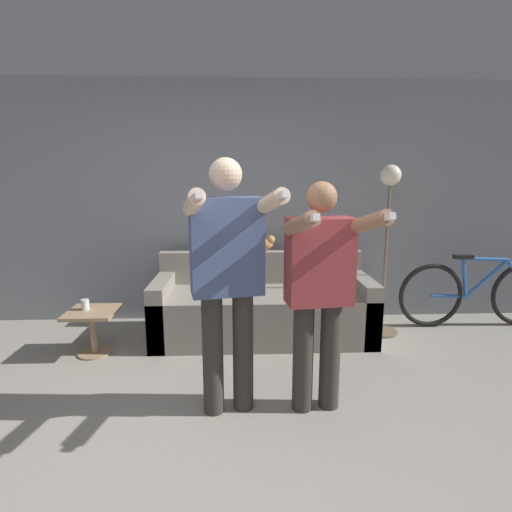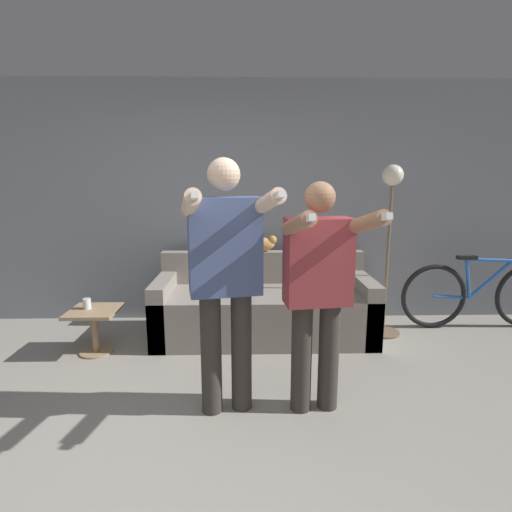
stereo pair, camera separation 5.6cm
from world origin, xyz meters
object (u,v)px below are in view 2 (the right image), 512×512
object	(u,v)px
person_right	(318,284)
cup	(87,304)
cat	(260,244)
floor_lamp	(390,217)
bicycle	(481,295)
person_left	(226,270)
side_table	(94,322)
couch	(264,309)

from	to	relation	value
person_right	cup	size ratio (longest dim) A/B	16.29
cat	person_right	bearing A→B (deg)	-79.08
floor_lamp	bicycle	distance (m)	1.37
person_left	side_table	bearing A→B (deg)	131.37
person_right	side_table	distance (m)	2.17
person_left	person_right	size ratio (longest dim) A/B	1.09
floor_lamp	person_right	bearing A→B (deg)	-124.62
side_table	bicycle	bearing A→B (deg)	7.98
person_left	cup	xyz separation A→B (m)	(-1.31, 0.98, -0.53)
person_right	floor_lamp	size ratio (longest dim) A/B	0.92
person_left	floor_lamp	xyz separation A→B (m)	(1.54, 1.36, 0.20)
couch	cup	size ratio (longest dim) A/B	22.33
cup	bicycle	size ratio (longest dim) A/B	0.06
person_right	floor_lamp	distance (m)	1.68
person_right	bicycle	bearing A→B (deg)	30.04
floor_lamp	cup	bearing A→B (deg)	-172.53
couch	floor_lamp	size ratio (longest dim) A/B	1.25
couch	floor_lamp	xyz separation A→B (m)	(1.23, 0.03, 0.92)
couch	floor_lamp	distance (m)	1.54
person_left	cup	distance (m)	1.72
cat	bicycle	distance (m)	2.40
person_right	cat	size ratio (longest dim) A/B	3.62
couch	cat	bearing A→B (deg)	94.47
person_left	floor_lamp	size ratio (longest dim) A/B	1.00
person_left	cat	bearing A→B (deg)	69.16
cup	bicycle	world-z (taller)	bicycle
floor_lamp	side_table	bearing A→B (deg)	-171.86
couch	side_table	bearing A→B (deg)	-166.50
couch	cat	distance (m)	0.69
floor_lamp	cup	xyz separation A→B (m)	(-2.85, -0.37, -0.74)
person_left	cat	distance (m)	1.68
couch	person_right	world-z (taller)	person_right
couch	person_left	xyz separation A→B (m)	(-0.31, -1.33, 0.71)
side_table	cup	bearing A→B (deg)	158.46
person_left	person_right	distance (m)	0.61
bicycle	cat	bearing A→B (deg)	176.21
floor_lamp	cup	size ratio (longest dim) A/B	17.80
cat	floor_lamp	size ratio (longest dim) A/B	0.25
person_left	cup	size ratio (longest dim) A/B	17.81
bicycle	cup	bearing A→B (deg)	-172.50
side_table	floor_lamp	bearing A→B (deg)	8.14
person_right	couch	bearing A→B (deg)	95.77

